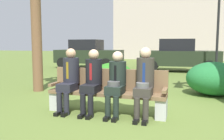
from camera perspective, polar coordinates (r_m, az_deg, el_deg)
The scene contains 12 objects.
ground_plane at distance 5.09m, azimuth 1.15°, elevation -9.83°, with size 80.00×80.00×0.00m, color #5D7331.
park_bench at distance 4.89m, azimuth -1.20°, elevation -5.20°, with size 2.43×0.44×0.90m.
seated_man_leftmost at distance 5.04m, azimuth -10.23°, elevation -1.52°, with size 0.34×0.72×1.32m.
seated_man_centerleft at distance 4.82m, azimuth -4.77°, elevation -1.90°, with size 0.34×0.72×1.30m.
seated_man_centerright at distance 4.64m, azimuth 1.02°, elevation -2.44°, with size 0.34×0.72×1.27m.
seated_man_rightmost at distance 4.52m, azimuth 7.80°, elevation -2.24°, with size 0.34×0.72×1.35m.
shrub_near_bench at distance 7.12m, azimuth 23.32°, elevation -1.91°, with size 1.48×1.36×0.93m, color #247136.
shrub_mid_lawn at distance 7.58m, azimuth 0.25°, elevation -1.33°, with size 1.32×1.21×0.83m, color #2F7D21.
parked_car_near at distance 14.18m, azimuth -5.70°, elevation 3.87°, with size 3.93×1.77×1.68m.
parked_car_far at distance 12.74m, azimuth 15.75°, elevation 3.41°, with size 3.98×1.87×1.68m.
street_lamp at distance 10.89m, azimuth 24.19°, elevation 10.48°, with size 0.24×0.24×3.82m.
building_backdrop at distance 26.82m, azimuth 13.88°, elevation 12.91°, with size 10.55×9.44×9.20m.
Camera 1 is at (1.38, -4.69, 1.41)m, focal length 38.00 mm.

